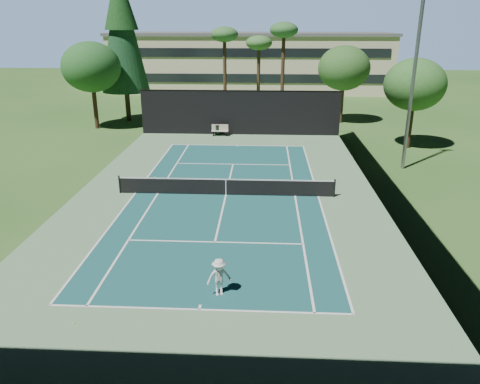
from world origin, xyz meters
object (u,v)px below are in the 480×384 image
(tennis_net, at_px, (226,186))
(tennis_ball_c, at_px, (268,185))
(tennis_ball_d, at_px, (155,177))
(park_bench, at_px, (220,130))
(tennis_ball_a, at_px, (74,323))
(tennis_ball_b, at_px, (172,181))
(player, at_px, (219,277))
(trash_bin, at_px, (218,130))

(tennis_net, distance_m, tennis_ball_c, 3.21)
(tennis_ball_c, height_order, tennis_ball_d, tennis_ball_d)
(tennis_ball_c, relative_size, park_bench, 0.04)
(tennis_ball_d, bearing_deg, tennis_ball_a, -87.09)
(tennis_ball_b, bearing_deg, tennis_ball_d, 146.06)
(tennis_ball_a, height_order, park_bench, park_bench)
(player, bearing_deg, tennis_ball_d, 94.01)
(tennis_ball_b, distance_m, trash_bin, 13.53)
(tennis_ball_b, height_order, trash_bin, trash_bin)
(tennis_ball_a, xyz_separation_m, tennis_ball_d, (-0.82, 16.07, 0.00))
(tennis_ball_c, bearing_deg, park_bench, 107.63)
(tennis_ball_a, relative_size, tennis_ball_b, 1.03)
(tennis_net, bearing_deg, park_bench, 96.61)
(tennis_ball_b, bearing_deg, tennis_ball_a, -91.78)
(tennis_ball_c, xyz_separation_m, trash_bin, (-4.54, 13.78, 0.45))
(tennis_ball_a, xyz_separation_m, trash_bin, (2.14, 28.63, 0.45))
(park_bench, bearing_deg, tennis_ball_c, -72.37)
(tennis_ball_b, relative_size, park_bench, 0.04)
(tennis_net, xyz_separation_m, tennis_ball_a, (-4.17, -12.91, -0.53))
(player, distance_m, tennis_ball_b, 13.83)
(tennis_net, height_order, tennis_ball_c, tennis_net)
(tennis_ball_a, distance_m, park_bench, 28.45)
(trash_bin, bearing_deg, tennis_ball_d, -103.23)
(park_bench, distance_m, trash_bin, 0.38)
(park_bench, relative_size, trash_bin, 1.59)
(tennis_net, bearing_deg, tennis_ball_a, -107.90)
(tennis_ball_b, height_order, park_bench, park_bench)
(tennis_ball_d, bearing_deg, park_bench, 75.39)
(tennis_net, height_order, tennis_ball_a, tennis_net)
(player, bearing_deg, park_bench, 77.38)
(tennis_ball_a, distance_m, tennis_ball_b, 15.21)
(tennis_net, distance_m, park_bench, 15.54)
(player, relative_size, trash_bin, 1.59)
(player, relative_size, tennis_ball_d, 22.95)
(tennis_ball_a, relative_size, park_bench, 0.04)
(tennis_ball_a, xyz_separation_m, park_bench, (2.38, 28.35, 0.52))
(tennis_ball_b, distance_m, park_bench, 13.29)
(tennis_ball_c, relative_size, trash_bin, 0.07)
(tennis_ball_a, distance_m, tennis_ball_c, 16.28)
(player, height_order, tennis_ball_b, player)
(tennis_ball_c, bearing_deg, tennis_ball_d, 170.73)
(tennis_ball_a, distance_m, trash_bin, 28.71)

